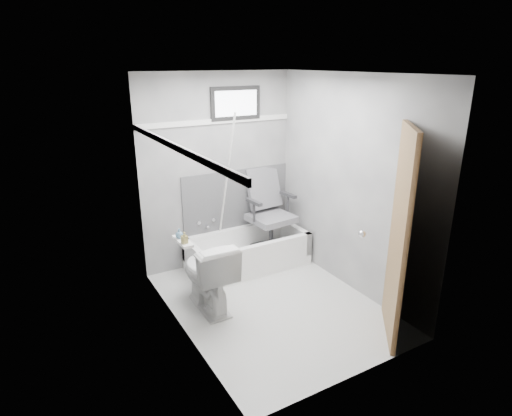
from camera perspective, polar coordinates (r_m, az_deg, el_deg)
floor at (r=4.78m, az=2.14°, el=-12.63°), size 2.60×2.60×0.00m
ceiling at (r=4.07m, az=2.57°, el=17.52°), size 2.60×2.60×0.00m
wall_back at (r=5.37m, az=-5.06°, el=4.89°), size 2.00×0.02×2.40m
wall_front at (r=3.31m, az=14.39°, el=-4.82°), size 2.00×0.02×2.40m
wall_left at (r=3.86m, az=-10.36°, el=-1.08°), size 0.02×2.60×2.40m
wall_right at (r=4.85m, az=12.41°, el=2.98°), size 0.02×2.60×2.40m
bathtub at (r=5.48m, az=-1.10°, el=-5.74°), size 1.50×0.70×0.42m
office_chair at (r=5.52m, az=2.06°, el=-0.56°), size 0.67×0.67×1.07m
toilet at (r=4.56m, az=-6.46°, el=-8.79°), size 0.46×0.80×0.78m
door at (r=4.10m, az=23.94°, el=-4.23°), size 0.78×0.78×2.00m
window at (r=5.33m, az=-2.75°, el=13.79°), size 0.66×0.04×0.40m
backerboard at (r=5.58m, az=-2.58°, el=1.21°), size 1.50×0.02×0.78m
trim_back at (r=5.24m, az=-5.20°, el=11.45°), size 2.00×0.02×0.06m
trim_left at (r=3.70m, az=-10.74°, el=8.01°), size 0.02×2.60×0.06m
pole at (r=5.19m, az=-4.08°, el=2.71°), size 0.02×0.60×1.87m
shelf at (r=4.09m, az=-9.74°, el=-4.38°), size 0.10×0.32×0.02m
soap_bottle_a at (r=3.99m, az=-9.52°, el=-3.94°), size 0.06×0.06×0.12m
soap_bottle_b at (r=4.12m, az=-10.21°, el=-3.35°), size 0.10×0.10×0.09m
faucet at (r=5.46m, az=-6.64°, el=-2.07°), size 0.26×0.10×0.16m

